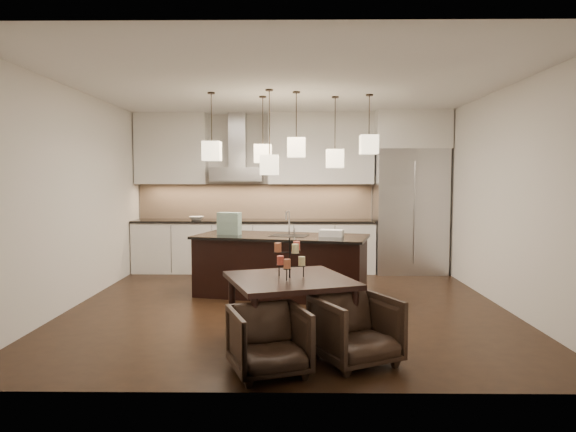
{
  "coord_description": "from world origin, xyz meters",
  "views": [
    {
      "loc": [
        0.08,
        -6.58,
        1.64
      ],
      "look_at": [
        0.0,
        0.2,
        1.15
      ],
      "focal_mm": 32.0,
      "sensor_mm": 36.0,
      "label": 1
    }
  ],
  "objects_px": {
    "refrigerator": "(410,211)",
    "dining_table": "(290,311)",
    "armchair_left": "(269,341)",
    "island_body": "(281,267)",
    "armchair_right": "(356,330)"
  },
  "relations": [
    {
      "from": "refrigerator",
      "to": "dining_table",
      "type": "relative_size",
      "value": 1.92
    },
    {
      "from": "refrigerator",
      "to": "dining_table",
      "type": "xyz_separation_m",
      "value": [
        -2.06,
        -3.98,
        -0.74
      ]
    },
    {
      "from": "refrigerator",
      "to": "armchair_left",
      "type": "xyz_separation_m",
      "value": [
        -2.23,
        -4.75,
        -0.79
      ]
    },
    {
      "from": "dining_table",
      "to": "refrigerator",
      "type": "bearing_deg",
      "value": 43.85
    },
    {
      "from": "island_body",
      "to": "dining_table",
      "type": "xyz_separation_m",
      "value": [
        0.14,
        -2.17,
        -0.07
      ]
    },
    {
      "from": "dining_table",
      "to": "armchair_right",
      "type": "xyz_separation_m",
      "value": [
        0.59,
        -0.51,
        -0.03
      ]
    },
    {
      "from": "refrigerator",
      "to": "dining_table",
      "type": "distance_m",
      "value": 4.54
    },
    {
      "from": "dining_table",
      "to": "island_body",
      "type": "bearing_deg",
      "value": 74.9
    },
    {
      "from": "refrigerator",
      "to": "island_body",
      "type": "height_order",
      "value": "refrigerator"
    },
    {
      "from": "armchair_right",
      "to": "island_body",
      "type": "bearing_deg",
      "value": 78.65
    },
    {
      "from": "dining_table",
      "to": "armchair_right",
      "type": "distance_m",
      "value": 0.78
    },
    {
      "from": "island_body",
      "to": "armchair_right",
      "type": "height_order",
      "value": "island_body"
    },
    {
      "from": "refrigerator",
      "to": "armchair_left",
      "type": "distance_m",
      "value": 5.3
    },
    {
      "from": "refrigerator",
      "to": "armchair_right",
      "type": "bearing_deg",
      "value": -108.14
    },
    {
      "from": "refrigerator",
      "to": "island_body",
      "type": "distance_m",
      "value": 2.93
    }
  ]
}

